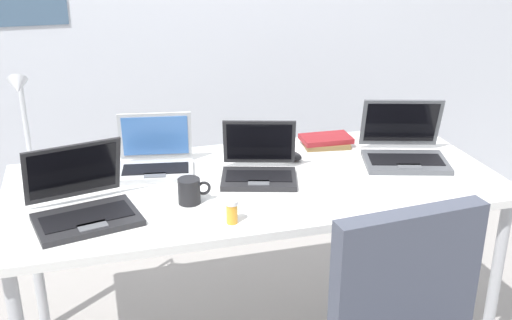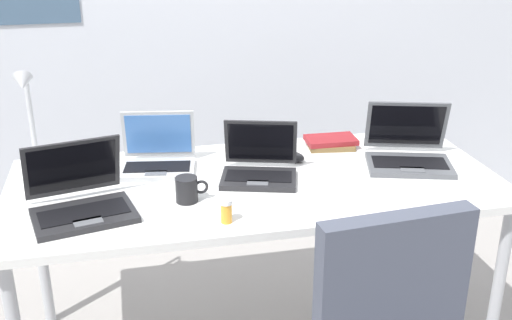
{
  "view_description": "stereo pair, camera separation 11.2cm",
  "coord_description": "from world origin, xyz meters",
  "px_view_note": "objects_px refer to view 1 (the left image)",
  "views": [
    {
      "loc": [
        -0.56,
        -2.03,
        1.67
      ],
      "look_at": [
        0.0,
        0.0,
        0.82
      ],
      "focal_mm": 43.7,
      "sensor_mm": 36.0,
      "label": 1
    },
    {
      "loc": [
        -0.45,
        -2.05,
        1.67
      ],
      "look_at": [
        0.0,
        0.0,
        0.82
      ],
      "focal_mm": 43.7,
      "sensor_mm": 36.0,
      "label": 2
    }
  ],
  "objects_px": {
    "laptop_near_lamp": "(259,167)",
    "cell_phone": "(85,170)",
    "laptop_near_mouse": "(156,160)",
    "laptop_front_left": "(404,149)",
    "coffee_mug": "(190,191)",
    "desk_lamp": "(25,125)",
    "pill_bottle": "(232,211)",
    "computer_mouse": "(292,156)",
    "book_stack": "(326,141)",
    "laptop_back_right": "(83,204)"
  },
  "relations": [
    {
      "from": "coffee_mug",
      "to": "laptop_near_lamp",
      "type": "bearing_deg",
      "value": 26.87
    },
    {
      "from": "coffee_mug",
      "to": "laptop_back_right",
      "type": "bearing_deg",
      "value": -178.05
    },
    {
      "from": "laptop_near_lamp",
      "to": "laptop_front_left",
      "type": "relative_size",
      "value": 0.85
    },
    {
      "from": "laptop_front_left",
      "to": "computer_mouse",
      "type": "bearing_deg",
      "value": 163.57
    },
    {
      "from": "laptop_front_left",
      "to": "laptop_near_mouse",
      "type": "xyz_separation_m",
      "value": [
        -0.96,
        0.16,
        -0.0
      ]
    },
    {
      "from": "computer_mouse",
      "to": "coffee_mug",
      "type": "height_order",
      "value": "coffee_mug"
    },
    {
      "from": "desk_lamp",
      "to": "laptop_near_mouse",
      "type": "height_order",
      "value": "desk_lamp"
    },
    {
      "from": "laptop_near_lamp",
      "to": "laptop_near_mouse",
      "type": "bearing_deg",
      "value": 154.94
    },
    {
      "from": "coffee_mug",
      "to": "pill_bottle",
      "type": "bearing_deg",
      "value": -60.27
    },
    {
      "from": "laptop_near_mouse",
      "to": "cell_phone",
      "type": "xyz_separation_m",
      "value": [
        -0.26,
        0.07,
        -0.04
      ]
    },
    {
      "from": "computer_mouse",
      "to": "pill_bottle",
      "type": "relative_size",
      "value": 1.22
    },
    {
      "from": "computer_mouse",
      "to": "coffee_mug",
      "type": "bearing_deg",
      "value": -176.21
    },
    {
      "from": "laptop_near_lamp",
      "to": "pill_bottle",
      "type": "relative_size",
      "value": 4.16
    },
    {
      "from": "laptop_front_left",
      "to": "desk_lamp",
      "type": "bearing_deg",
      "value": 170.2
    },
    {
      "from": "laptop_near_lamp",
      "to": "book_stack",
      "type": "relative_size",
      "value": 1.56
    },
    {
      "from": "desk_lamp",
      "to": "cell_phone",
      "type": "distance_m",
      "value": 0.27
    },
    {
      "from": "laptop_back_right",
      "to": "laptop_near_mouse",
      "type": "distance_m",
      "value": 0.42
    },
    {
      "from": "laptop_near_lamp",
      "to": "coffee_mug",
      "type": "xyz_separation_m",
      "value": [
        -0.28,
        -0.14,
        0.0
      ]
    },
    {
      "from": "laptop_back_right",
      "to": "pill_bottle",
      "type": "xyz_separation_m",
      "value": [
        0.45,
        -0.17,
        -0.01
      ]
    },
    {
      "from": "laptop_front_left",
      "to": "coffee_mug",
      "type": "distance_m",
      "value": 0.9
    },
    {
      "from": "laptop_near_mouse",
      "to": "book_stack",
      "type": "relative_size",
      "value": 1.47
    },
    {
      "from": "laptop_back_right",
      "to": "laptop_near_mouse",
      "type": "bearing_deg",
      "value": 49.79
    },
    {
      "from": "pill_bottle",
      "to": "book_stack",
      "type": "relative_size",
      "value": 0.37
    },
    {
      "from": "laptop_near_mouse",
      "to": "pill_bottle",
      "type": "bearing_deg",
      "value": -69.93
    },
    {
      "from": "laptop_near_lamp",
      "to": "cell_phone",
      "type": "height_order",
      "value": "laptop_near_lamp"
    },
    {
      "from": "laptop_near_lamp",
      "to": "book_stack",
      "type": "distance_m",
      "value": 0.44
    },
    {
      "from": "laptop_near_lamp",
      "to": "laptop_near_mouse",
      "type": "relative_size",
      "value": 1.06
    },
    {
      "from": "desk_lamp",
      "to": "cell_phone",
      "type": "bearing_deg",
      "value": -5.91
    },
    {
      "from": "desk_lamp",
      "to": "coffee_mug",
      "type": "bearing_deg",
      "value": -36.84
    },
    {
      "from": "cell_phone",
      "to": "book_stack",
      "type": "height_order",
      "value": "book_stack"
    },
    {
      "from": "laptop_near_lamp",
      "to": "laptop_front_left",
      "type": "xyz_separation_m",
      "value": [
        0.6,
        0.01,
        0.0
      ]
    },
    {
      "from": "laptop_back_right",
      "to": "coffee_mug",
      "type": "height_order",
      "value": "laptop_back_right"
    },
    {
      "from": "desk_lamp",
      "to": "laptop_near_mouse",
      "type": "relative_size",
      "value": 1.29
    },
    {
      "from": "cell_phone",
      "to": "laptop_back_right",
      "type": "bearing_deg",
      "value": -52.2
    },
    {
      "from": "laptop_front_left",
      "to": "coffee_mug",
      "type": "xyz_separation_m",
      "value": [
        -0.88,
        -0.15,
        -0.0
      ]
    },
    {
      "from": "laptop_near_mouse",
      "to": "book_stack",
      "type": "xyz_separation_m",
      "value": [
        0.72,
        0.08,
        -0.02
      ]
    },
    {
      "from": "laptop_near_lamp",
      "to": "laptop_front_left",
      "type": "bearing_deg",
      "value": 1.03
    },
    {
      "from": "laptop_front_left",
      "to": "coffee_mug",
      "type": "bearing_deg",
      "value": -170.08
    },
    {
      "from": "laptop_front_left",
      "to": "laptop_near_mouse",
      "type": "distance_m",
      "value": 0.97
    },
    {
      "from": "laptop_back_right",
      "to": "laptop_front_left",
      "type": "bearing_deg",
      "value": 7.68
    },
    {
      "from": "cell_phone",
      "to": "coffee_mug",
      "type": "relative_size",
      "value": 1.2
    },
    {
      "from": "laptop_back_right",
      "to": "laptop_near_lamp",
      "type": "xyz_separation_m",
      "value": [
        0.64,
        0.16,
        -0.0
      ]
    },
    {
      "from": "desk_lamp",
      "to": "coffee_mug",
      "type": "xyz_separation_m",
      "value": [
        0.53,
        -0.4,
        -0.15
      ]
    },
    {
      "from": "computer_mouse",
      "to": "book_stack",
      "type": "bearing_deg",
      "value": 2.21
    },
    {
      "from": "computer_mouse",
      "to": "book_stack",
      "type": "relative_size",
      "value": 0.45
    },
    {
      "from": "laptop_near_lamp",
      "to": "pill_bottle",
      "type": "xyz_separation_m",
      "value": [
        -0.18,
        -0.32,
        -0.0
      ]
    },
    {
      "from": "computer_mouse",
      "to": "cell_phone",
      "type": "bearing_deg",
      "value": 145.24
    },
    {
      "from": "laptop_near_lamp",
      "to": "pill_bottle",
      "type": "height_order",
      "value": "laptop_near_lamp"
    },
    {
      "from": "laptop_back_right",
      "to": "coffee_mug",
      "type": "bearing_deg",
      "value": 1.95
    },
    {
      "from": "laptop_back_right",
      "to": "book_stack",
      "type": "bearing_deg",
      "value": 21.86
    }
  ]
}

